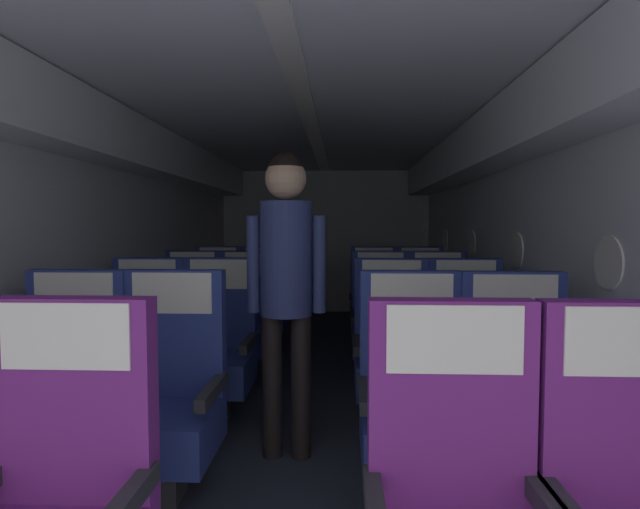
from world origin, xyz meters
TOP-DOWN VIEW (x-y plane):
  - ground at (0.00, 3.78)m, footprint 3.31×7.96m
  - fuselage_shell at (0.00, 4.03)m, footprint 3.19×7.61m
  - seat_b_left_window at (-1.06, 2.39)m, footprint 0.52×0.51m
  - seat_b_left_aisle at (-0.58, 2.40)m, footprint 0.52×0.51m
  - seat_b_right_aisle at (1.06, 2.38)m, footprint 0.52×0.51m
  - seat_b_right_window at (0.58, 2.41)m, footprint 0.52×0.51m
  - seat_c_left_window at (-1.08, 3.36)m, footprint 0.52×0.51m
  - seat_c_left_aisle at (-0.59, 3.37)m, footprint 0.52×0.51m
  - seat_c_right_aisle at (1.07, 3.37)m, footprint 0.52×0.51m
  - seat_c_right_window at (0.58, 3.36)m, footprint 0.52×0.51m
  - seat_d_left_window at (-1.06, 4.35)m, footprint 0.52×0.51m
  - seat_d_left_aisle at (-0.57, 4.33)m, footprint 0.52×0.51m
  - seat_d_right_aisle at (1.07, 4.35)m, footprint 0.52×0.51m
  - seat_d_right_window at (0.58, 4.35)m, footprint 0.52×0.51m
  - seat_e_left_window at (-1.07, 5.30)m, footprint 0.52×0.51m
  - seat_e_left_aisle at (-0.58, 5.30)m, footprint 0.52×0.51m
  - seat_e_right_aisle at (1.07, 5.30)m, footprint 0.52×0.51m
  - seat_e_right_window at (0.58, 5.30)m, footprint 0.52×0.51m
  - flight_attendant at (-0.06, 2.81)m, footprint 0.43×0.28m

SIDE VIEW (x-z plane):
  - ground at x=0.00m, z-range -0.02..0.00m
  - seat_b_left_window at x=-1.06m, z-range -0.08..0.97m
  - seat_b_left_aisle at x=-0.58m, z-range -0.08..0.97m
  - seat_b_right_aisle at x=1.06m, z-range -0.08..0.97m
  - seat_b_right_window at x=0.58m, z-range -0.08..0.97m
  - seat_c_left_window at x=-1.08m, z-range -0.08..0.97m
  - seat_c_left_aisle at x=-0.59m, z-range -0.08..0.97m
  - seat_c_right_aisle at x=1.07m, z-range -0.08..0.97m
  - seat_c_right_window at x=0.58m, z-range -0.08..0.97m
  - seat_d_left_window at x=-1.06m, z-range -0.08..0.97m
  - seat_d_left_aisle at x=-0.57m, z-range -0.08..0.97m
  - seat_d_right_aisle at x=1.07m, z-range -0.08..0.97m
  - seat_d_right_window at x=0.58m, z-range -0.08..0.97m
  - seat_e_left_window at x=-1.07m, z-range -0.08..0.97m
  - seat_e_left_aisle at x=-0.58m, z-range -0.08..0.97m
  - seat_e_right_aisle at x=1.07m, z-range -0.08..0.97m
  - seat_e_right_window at x=0.58m, z-range -0.08..0.97m
  - flight_attendant at x=-0.06m, z-range 0.20..1.87m
  - fuselage_shell at x=0.00m, z-range 0.47..2.61m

